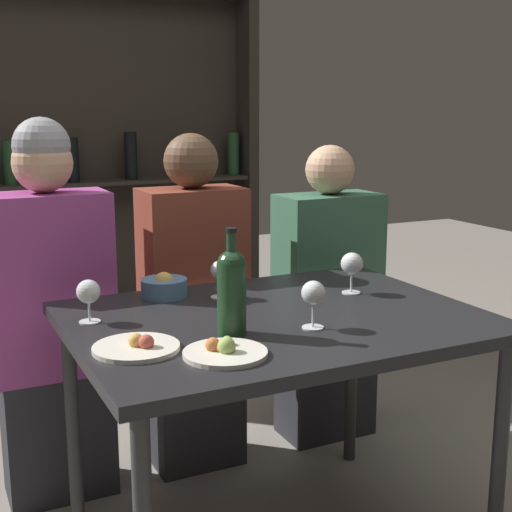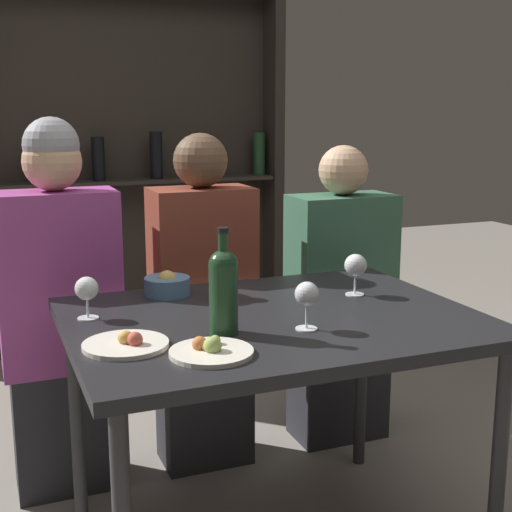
{
  "view_description": "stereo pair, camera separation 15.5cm",
  "coord_description": "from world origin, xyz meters",
  "views": [
    {
      "loc": [
        -0.92,
        -1.76,
        1.34
      ],
      "look_at": [
        0.0,
        0.13,
        0.9
      ],
      "focal_mm": 50.0,
      "sensor_mm": 36.0,
      "label": 1
    },
    {
      "loc": [
        -0.78,
        -1.82,
        1.34
      ],
      "look_at": [
        0.0,
        0.13,
        0.9
      ],
      "focal_mm": 50.0,
      "sensor_mm": 36.0,
      "label": 2
    }
  ],
  "objects": [
    {
      "name": "wine_glass_0",
      "position": [
        0.03,
        -0.16,
        0.85
      ],
      "size": [
        0.07,
        0.07,
        0.13
      ],
      "color": "silver",
      "rests_on": "dining_table"
    },
    {
      "name": "seated_person_right",
      "position": [
        0.56,
        0.62,
        0.56
      ],
      "size": [
        0.41,
        0.22,
        1.2
      ],
      "color": "#26262B",
      "rests_on": "ground_plane"
    },
    {
      "name": "wine_glass_1",
      "position": [
        0.33,
        0.11,
        0.84
      ],
      "size": [
        0.07,
        0.07,
        0.13
      ],
      "color": "silver",
      "rests_on": "dining_table"
    },
    {
      "name": "seated_person_left",
      "position": [
        -0.53,
        0.62,
        0.63
      ],
      "size": [
        0.4,
        0.22,
        1.31
      ],
      "color": "#26262B",
      "rests_on": "ground_plane"
    },
    {
      "name": "food_plate_1",
      "position": [
        -0.27,
        -0.25,
        0.76
      ],
      "size": [
        0.21,
        0.21,
        0.05
      ],
      "color": "silver",
      "rests_on": "dining_table"
    },
    {
      "name": "wine_glass_3",
      "position": [
        -0.07,
        0.25,
        0.83
      ],
      "size": [
        0.06,
        0.06,
        0.12
      ],
      "color": "silver",
      "rests_on": "dining_table"
    },
    {
      "name": "snack_bowl",
      "position": [
        -0.22,
        0.34,
        0.78
      ],
      "size": [
        0.15,
        0.15,
        0.08
      ],
      "color": "#4C7299",
      "rests_on": "dining_table"
    },
    {
      "name": "wine_bottle",
      "position": [
        -0.19,
        -0.11,
        0.88
      ],
      "size": [
        0.08,
        0.08,
        0.29
      ],
      "color": "#19381E",
      "rests_on": "dining_table"
    },
    {
      "name": "seated_person_center",
      "position": [
        -0.02,
        0.62,
        0.59
      ],
      "size": [
        0.37,
        0.22,
        1.25
      ],
      "color": "#26262B",
      "rests_on": "ground_plane"
    },
    {
      "name": "food_plate_0",
      "position": [
        -0.45,
        -0.12,
        0.76
      ],
      "size": [
        0.22,
        0.22,
        0.04
      ],
      "color": "silver",
      "rests_on": "dining_table"
    },
    {
      "name": "dining_table",
      "position": [
        0.0,
        0.0,
        0.68
      ],
      "size": [
        1.17,
        0.88,
        0.75
      ],
      "color": "black",
      "rests_on": "ground_plane"
    },
    {
      "name": "wine_rack_wall",
      "position": [
        -0.0,
        2.05,
        1.12
      ],
      "size": [
        1.76,
        0.21,
        2.2
      ],
      "color": "#28231E",
      "rests_on": "ground_plane"
    },
    {
      "name": "wine_glass_2",
      "position": [
        -0.5,
        0.16,
        0.84
      ],
      "size": [
        0.07,
        0.07,
        0.12
      ],
      "color": "silver",
      "rests_on": "dining_table"
    }
  ]
}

